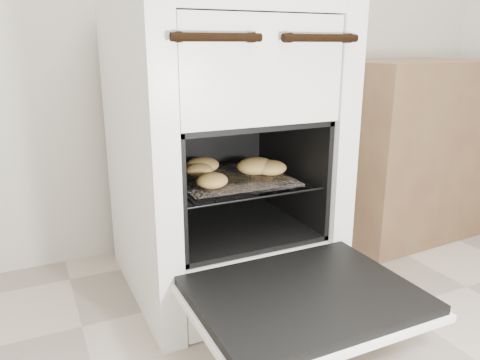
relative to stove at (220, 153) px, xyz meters
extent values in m
cube|color=white|center=(0.00, 0.02, 0.01)|extent=(0.67, 0.71, 1.02)
cylinder|color=black|center=(-0.16, -0.36, 0.39)|extent=(0.24, 0.02, 0.02)
cylinder|color=black|center=(0.16, -0.36, 0.39)|extent=(0.24, 0.02, 0.02)
cube|color=black|center=(0.00, -0.56, -0.27)|extent=(0.58, 0.44, 0.03)
cube|color=white|center=(0.00, -0.56, -0.29)|extent=(0.60, 0.47, 0.02)
cylinder|color=black|center=(-0.24, -0.07, -0.08)|extent=(0.01, 0.47, 0.01)
cylinder|color=black|center=(0.24, -0.07, -0.08)|extent=(0.01, 0.47, 0.01)
cylinder|color=black|center=(0.00, -0.30, -0.08)|extent=(0.48, 0.01, 0.01)
cylinder|color=black|center=(0.00, 0.15, -0.08)|extent=(0.48, 0.01, 0.01)
cylinder|color=black|center=(-0.20, -0.07, -0.08)|extent=(0.01, 0.44, 0.01)
cylinder|color=black|center=(-0.13, -0.07, -0.08)|extent=(0.01, 0.44, 0.01)
cylinder|color=black|center=(-0.07, -0.07, -0.08)|extent=(0.01, 0.44, 0.01)
cylinder|color=black|center=(0.00, -0.07, -0.08)|extent=(0.01, 0.44, 0.01)
cylinder|color=black|center=(0.07, -0.07, -0.08)|extent=(0.01, 0.44, 0.01)
cylinder|color=black|center=(0.13, -0.07, -0.08)|extent=(0.01, 0.44, 0.01)
cylinder|color=black|center=(0.20, -0.07, -0.08)|extent=(0.01, 0.44, 0.01)
cube|color=white|center=(0.00, -0.10, -0.07)|extent=(0.38, 0.33, 0.01)
ellipsoid|color=tan|center=(-0.10, -0.17, -0.04)|extent=(0.14, 0.14, 0.05)
ellipsoid|color=tan|center=(0.14, -0.11, -0.04)|extent=(0.15, 0.15, 0.05)
ellipsoid|color=tan|center=(-0.06, 0.02, -0.04)|extent=(0.17, 0.17, 0.05)
ellipsoid|color=tan|center=(0.09, -0.08, -0.04)|extent=(0.14, 0.14, 0.06)
ellipsoid|color=tan|center=(-0.09, -0.02, -0.04)|extent=(0.13, 0.13, 0.04)
ellipsoid|color=tan|center=(0.11, -0.07, -0.04)|extent=(0.16, 0.16, 0.05)
cube|color=brown|center=(1.02, 0.14, -0.10)|extent=(0.83, 0.58, 0.80)
camera|label=1|loc=(-0.63, -1.49, 0.37)|focal=35.00mm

